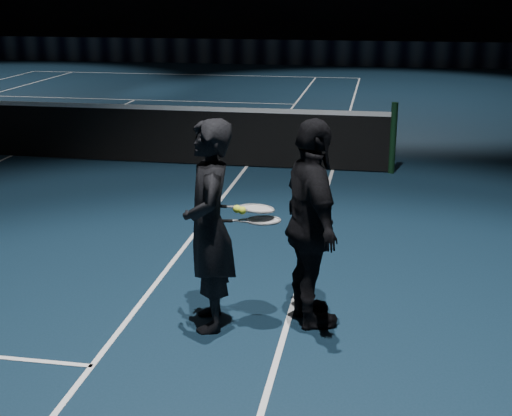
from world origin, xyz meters
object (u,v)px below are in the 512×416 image
Objects in this scene: racket_lower at (264,220)px; player_b at (312,225)px; player_a at (209,226)px; racket_upper at (257,209)px; tennis_balls at (240,208)px.

player_b is at bearing 0.00° from racket_lower.
player_a is 0.45m from racket_lower.
player_a is 0.85m from player_b.
racket_lower is (-0.39, -0.09, 0.04)m from player_b.
racket_upper is at bearing 141.34° from racket_lower.
player_a and player_b have the same top height.
player_b is at bearing 11.97° from tennis_balls.
player_b is at bearing -9.08° from racket_upper.
player_b is 0.40m from racket_lower.
player_b reaches higher than racket_upper.
player_a is 1.00× the size of player_b.
player_b is 14.85× the size of tennis_balls.
tennis_balls is at bearing 178.53° from racket_lower.
racket_upper is (0.38, 0.13, 0.13)m from player_a.
racket_lower is 0.11m from racket_upper.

